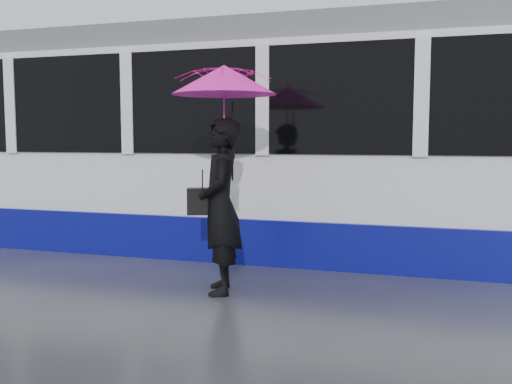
% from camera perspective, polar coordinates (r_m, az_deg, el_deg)
% --- Properties ---
extents(ground, '(90.00, 90.00, 0.00)m').
position_cam_1_polar(ground, '(6.49, -0.89, -9.85)').
color(ground, '#29292E').
rests_on(ground, ground).
extents(rails, '(34.00, 1.51, 0.02)m').
position_cam_1_polar(rails, '(8.83, 4.26, -5.68)').
color(rails, '#3F3D38').
rests_on(rails, ground).
extents(tram, '(26.00, 2.56, 3.35)m').
position_cam_1_polar(tram, '(10.17, -16.51, 4.80)').
color(tram, white).
rests_on(tram, ground).
extents(woman, '(0.69, 0.82, 1.93)m').
position_cam_1_polar(woman, '(6.26, -3.57, -1.43)').
color(woman, black).
rests_on(woman, ground).
extents(umbrella, '(1.47, 1.47, 1.30)m').
position_cam_1_polar(umbrella, '(6.21, -3.20, 9.12)').
color(umbrella, '#FE15A0').
rests_on(umbrella, ground).
extents(handbag, '(0.37, 0.27, 0.48)m').
position_cam_1_polar(handbag, '(6.35, -5.36, -0.92)').
color(handbag, black).
rests_on(handbag, ground).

